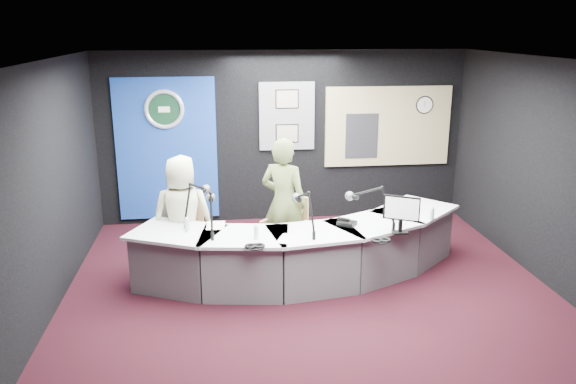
{
  "coord_description": "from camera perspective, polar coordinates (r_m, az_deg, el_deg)",
  "views": [
    {
      "loc": [
        -1.08,
        -6.3,
        3.17
      ],
      "look_at": [
        -0.2,
        0.8,
        1.1
      ],
      "focal_mm": 36.0,
      "sensor_mm": 36.0,
      "label": 1
    }
  ],
  "objects": [
    {
      "name": "ceiling",
      "position": [
        6.4,
        2.72,
        12.8
      ],
      "size": [
        6.0,
        6.0,
        0.02
      ],
      "primitive_type": "cube",
      "color": "silver",
      "rests_on": "ground"
    },
    {
      "name": "agency_seal",
      "position": [
        9.35,
        -12.14,
        7.98
      ],
      "size": [
        0.63,
        0.07,
        0.63
      ],
      "primitive_type": "torus",
      "rotation": [
        1.57,
        0.0,
        0.0
      ],
      "color": "silver",
      "rests_on": "backdrop_panel"
    },
    {
      "name": "seal_center",
      "position": [
        9.36,
        -12.14,
        7.99
      ],
      "size": [
        0.48,
        0.01,
        0.48
      ],
      "primitive_type": "cylinder",
      "rotation": [
        1.57,
        0.0,
        0.0
      ],
      "color": "black",
      "rests_on": "backdrop_panel"
    },
    {
      "name": "boom_mic_b",
      "position": [
        7.03,
        -7.59,
        -1.56
      ],
      "size": [
        0.16,
        0.74,
        0.6
      ],
      "primitive_type": null,
      "color": "black",
      "rests_on": "broadcast_desk"
    },
    {
      "name": "headphones_near",
      "position": [
        6.81,
        9.21,
        -4.73
      ],
      "size": [
        0.2,
        0.2,
        0.03
      ],
      "primitive_type": "torus",
      "color": "black",
      "rests_on": "broadcast_desk"
    },
    {
      "name": "booth_glow",
      "position": [
        9.82,
        9.86,
        6.41
      ],
      "size": [
        2.0,
        0.02,
        1.2
      ],
      "primitive_type": "cube",
      "color": "#FFD7A1",
      "rests_on": "booth_window_frame"
    },
    {
      "name": "headphones_far",
      "position": [
        6.57,
        -3.3,
        -5.35
      ],
      "size": [
        0.23,
        0.23,
        0.04
      ],
      "primitive_type": "torus",
      "color": "black",
      "rests_on": "broadcast_desk"
    },
    {
      "name": "pinboard",
      "position": [
        9.45,
        -0.11,
        7.5
      ],
      "size": [
        0.9,
        0.04,
        1.1
      ],
      "primitive_type": "cube",
      "color": "slate",
      "rests_on": "wall_back"
    },
    {
      "name": "person_woman",
      "position": [
        7.68,
        -0.4,
        -1.16
      ],
      "size": [
        0.78,
        0.7,
        1.78
      ],
      "primitive_type": "imported",
      "rotation": [
        0.0,
        0.0,
        2.58
      ],
      "color": "#5A6937",
      "rests_on": "ground"
    },
    {
      "name": "armchair_right",
      "position": [
        7.81,
        -0.4,
        -4.08
      ],
      "size": [
        0.75,
        0.75,
        0.94
      ],
      "primitive_type": null,
      "rotation": [
        0.0,
        0.0,
        -0.75
      ],
      "color": "#AC824E",
      "rests_on": "ground"
    },
    {
      "name": "booth_window_frame",
      "position": [
        9.83,
        9.84,
        6.42
      ],
      "size": [
        2.12,
        0.06,
        1.32
      ],
      "primitive_type": "cube",
      "color": "tan",
      "rests_on": "wall_back"
    },
    {
      "name": "wall_back",
      "position": [
        9.53,
        -0.43,
        5.44
      ],
      "size": [
        6.0,
        0.02,
        2.8
      ],
      "primitive_type": "cube",
      "color": "black",
      "rests_on": "ground"
    },
    {
      "name": "paper_stack",
      "position": [
        7.32,
        -7.15,
        -3.29
      ],
      "size": [
        0.24,
        0.33,
        0.0
      ],
      "primitive_type": "cube",
      "rotation": [
        0.0,
        0.0,
        -0.05
      ],
      "color": "white",
      "rests_on": "broadcast_desk"
    },
    {
      "name": "broadcast_desk",
      "position": [
        7.47,
        1.38,
        -5.84
      ],
      "size": [
        4.5,
        1.9,
        0.75
      ],
      "primitive_type": null,
      "color": "silver",
      "rests_on": "ground"
    },
    {
      "name": "equipment_rack",
      "position": [
        9.71,
        7.29,
        5.5
      ],
      "size": [
        0.55,
        0.02,
        0.75
      ],
      "primitive_type": "cube",
      "color": "black",
      "rests_on": "booth_window_frame"
    },
    {
      "name": "wall_right",
      "position": [
        7.71,
        25.13,
        1.31
      ],
      "size": [
        0.02,
        6.0,
        2.8
      ],
      "primitive_type": "cube",
      "color": "black",
      "rests_on": "ground"
    },
    {
      "name": "wall_left",
      "position": [
        6.82,
        -23.14,
        -0.24
      ],
      "size": [
        0.02,
        6.0,
        2.8
      ],
      "primitive_type": "cube",
      "color": "black",
      "rests_on": "ground"
    },
    {
      "name": "water_bottles",
      "position": [
        7.08,
        2.69,
        -3.1
      ],
      "size": [
        3.18,
        0.49,
        0.18
      ],
      "primitive_type": null,
      "color": "silver",
      "rests_on": "broadcast_desk"
    },
    {
      "name": "framed_photo_lower",
      "position": [
        9.46,
        -0.09,
        5.79
      ],
      "size": [
        0.34,
        0.02,
        0.27
      ],
      "primitive_type": "cube",
      "color": "gray",
      "rests_on": "pinboard"
    },
    {
      "name": "computer_monitor",
      "position": [
        7.03,
        11.12,
        -1.56
      ],
      "size": [
        0.36,
        0.21,
        0.27
      ],
      "primitive_type": "cube",
      "rotation": [
        0.0,
        0.0,
        -0.5
      ],
      "color": "black",
      "rests_on": "broadcast_desk"
    },
    {
      "name": "armchair_left",
      "position": [
        7.7,
        -10.27,
        -4.35
      ],
      "size": [
        0.64,
        0.64,
        1.02
      ],
      "primitive_type": null,
      "rotation": [
        0.0,
        0.0,
        -0.11
      ],
      "color": "#AC824E",
      "rests_on": "ground"
    },
    {
      "name": "framed_photo_upper",
      "position": [
        9.38,
        -0.09,
        9.16
      ],
      "size": [
        0.34,
        0.02,
        0.27
      ],
      "primitive_type": "cube",
      "color": "gray",
      "rests_on": "pinboard"
    },
    {
      "name": "ground",
      "position": [
        7.14,
        2.42,
        -10.26
      ],
      "size": [
        6.0,
        6.0,
        0.0
      ],
      "primitive_type": "plane",
      "color": "black",
      "rests_on": "ground"
    },
    {
      "name": "wall_front",
      "position": [
        3.9,
        10.0,
        -11.17
      ],
      "size": [
        6.0,
        0.02,
        2.8
      ],
      "primitive_type": "cube",
      "color": "black",
      "rests_on": "ground"
    },
    {
      "name": "notepad",
      "position": [
        6.81,
        0.09,
        -4.66
      ],
      "size": [
        0.34,
        0.39,
        0.0
      ],
      "primitive_type": "cube",
      "rotation": [
        0.0,
        0.0,
        -0.4
      ],
      "color": "white",
      "rests_on": "broadcast_desk"
    },
    {
      "name": "wall_clock",
      "position": [
        9.94,
        13.34,
        8.37
      ],
      "size": [
        0.28,
        0.01,
        0.28
      ],
      "primitive_type": "cylinder",
      "rotation": [
        1.57,
        0.0,
        0.0
      ],
      "color": "white",
      "rests_on": "booth_window_frame"
    },
    {
      "name": "draped_jacket",
      "position": [
        7.9,
        -10.57,
        -2.99
      ],
      "size": [
        0.51,
        0.16,
        0.7
      ],
      "primitive_type": "cube",
      "rotation": [
        0.0,
        0.0,
        -0.11
      ],
      "color": "#696659",
      "rests_on": "armchair_left"
    },
    {
      "name": "boom_mic_a",
      "position": [
        7.44,
        -9.1,
        -0.62
      ],
      "size": [
        0.38,
        0.68,
        0.6
      ],
      "primitive_type": null,
      "color": "black",
      "rests_on": "broadcast_desk"
    },
    {
      "name": "boom_mic_d",
      "position": [
        7.23,
        8.25,
        -1.08
      ],
      "size": [
        0.59,
        0.53,
        0.6
      ],
      "primitive_type": null,
      "color": "black",
      "rests_on": "broadcast_desk"
    },
    {
      "name": "desk_phone",
      "position": [
        7.31,
        5.85,
        -3.08
      ],
      "size": [
        0.27,
        0.27,
        0.05
      ],
      "primitive_type": "cube",
      "rotation": [
        0.0,
        0.0,
        -0.64
      ],
      "color": "black",
      "rests_on": "broadcast_desk"
    },
    {
      "name": "backdrop_panel",
      "position": [
        9.5,
        -11.89,
        4.14
      ],
      "size": [
        1.6,
        0.05,
        2.3
      ],
      "primitive_type": "cube",
      "color": "navy",
      "rests_on": "wall_back"
    },
    {
      "name": "boom_mic_c",
      "position": [
        6.98,
        1.66,
        -1.55
      ],
      "size": [
        0.25,
        0.73,
        0.6
      ],
      "primitive_type": null,
      "color": "black",
      "rests_on": "broadcast_desk"
    },
    {
      "name": "person_man",
      "position": [
        7.6,
        -10.37,
        -2.33
      ],
      "size": [
        0.79,
        0.53,
        1.59
      ],
      "primitive_type": "imported",
      "rotation": [
        0.0,
        0.0,
        3.11
      ],
      "color": "beige",
      "rests_on": "ground"
    }
  ]
}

